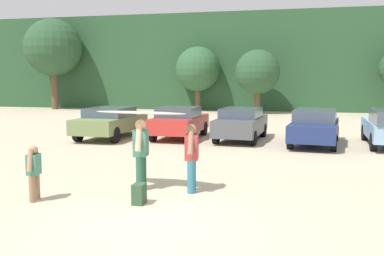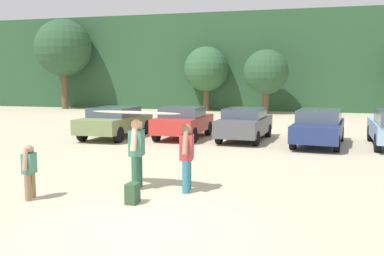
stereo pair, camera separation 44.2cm
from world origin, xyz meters
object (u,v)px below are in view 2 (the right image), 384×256
object	(u,v)px
parked_car_navy	(319,127)
person_companion	(187,154)
parked_car_dark_gray	(245,123)
parked_car_olive_green	(115,121)
parked_car_red	(183,122)
person_adult	(137,150)
surfboard_cream	(135,112)
person_child	(29,169)
backpack_dropped	(132,193)

from	to	relation	value
parked_car_navy	person_companion	world-z (taller)	person_companion
parked_car_dark_gray	parked_car_olive_green	bearing A→B (deg)	100.37
parked_car_olive_green	parked_car_red	world-z (taller)	parked_car_red
parked_car_olive_green	person_adult	bearing A→B (deg)	-150.87
parked_car_navy	surfboard_cream	xyz separation A→B (m)	(-4.43, -8.56, 1.14)
parked_car_olive_green	person_companion	bearing A→B (deg)	-144.49
parked_car_navy	surfboard_cream	distance (m)	9.70
parked_car_red	person_companion	size ratio (longest dim) A/B	2.41
parked_car_navy	surfboard_cream	bearing A→B (deg)	158.87
person_child	parked_car_navy	bearing A→B (deg)	-130.58
parked_car_red	backpack_dropped	bearing A→B (deg)	-168.35
surfboard_cream	person_child	bearing A→B (deg)	42.24
surfboard_cream	backpack_dropped	distance (m)	2.06
parked_car_red	person_companion	xyz separation A→B (m)	(2.71, -8.96, 0.17)
person_adult	backpack_dropped	distance (m)	1.51
parked_car_olive_green	surfboard_cream	size ratio (longest dim) A/B	1.88
person_adult	surfboard_cream	bearing A→B (deg)	94.65
person_child	surfboard_cream	world-z (taller)	surfboard_cream
parked_car_dark_gray	parked_car_navy	bearing A→B (deg)	-96.44
parked_car_olive_green	person_companion	size ratio (longest dim) A/B	2.79
backpack_dropped	surfboard_cream	bearing A→B (deg)	108.39
parked_car_red	backpack_dropped	xyz separation A→B (m)	(1.84, -10.23, -0.53)
parked_car_navy	person_adult	size ratio (longest dim) A/B	2.71
person_child	backpack_dropped	bearing A→B (deg)	179.49
parked_car_navy	person_companion	distance (m)	9.00
parked_car_red	surfboard_cream	world-z (taller)	surfboard_cream
parked_car_olive_green	person_companion	distance (m)	10.20
parked_car_red	surfboard_cream	size ratio (longest dim) A/B	1.62
surfboard_cream	parked_car_red	bearing A→B (deg)	-74.58
person_companion	surfboard_cream	xyz separation A→B (m)	(-1.25, -0.15, 0.98)
parked_car_red	person_adult	size ratio (longest dim) A/B	2.29
person_child	person_companion	distance (m)	3.59
parked_car_navy	person_adult	distance (m)	9.55
parked_car_olive_green	person_child	xyz separation A→B (m)	(2.58, -9.97, -0.05)
person_adult	person_child	distance (m)	2.50
parked_car_dark_gray	parked_car_navy	size ratio (longest dim) A/B	0.93
person_companion	parked_car_dark_gray	bearing A→B (deg)	-98.44
backpack_dropped	parked_car_red	bearing A→B (deg)	100.20
person_child	surfboard_cream	xyz separation A→B (m)	(1.98, 1.43, 1.20)
person_child	person_companion	size ratio (longest dim) A/B	0.76
parked_car_navy	person_child	distance (m)	11.87
person_adult	surfboard_cream	size ratio (longest dim) A/B	0.71
person_companion	backpack_dropped	xyz separation A→B (m)	(-0.87, -1.28, -0.70)
parked_car_dark_gray	person_companion	bearing A→B (deg)	-176.15
parked_car_dark_gray	person_child	bearing A→B (deg)	167.04
parked_car_navy	parked_car_dark_gray	bearing A→B (deg)	85.43
parked_car_olive_green	parked_car_red	distance (m)	3.15
parked_car_dark_gray	person_adult	bearing A→B (deg)	175.86
parked_car_olive_green	person_companion	xyz separation A→B (m)	(5.80, -8.39, 0.17)
person_adult	backpack_dropped	world-z (taller)	person_adult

